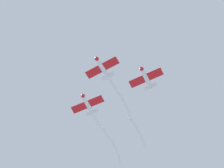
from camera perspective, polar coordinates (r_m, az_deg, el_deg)
airplane_lead at (r=86.35m, az=-1.34°, el=2.26°), size 5.69×7.32×1.85m
smoke_trail_lead at (r=93.38m, az=2.29°, el=-4.05°), size 18.83×12.17×4.16m
airplane_left_wing at (r=87.59m, az=4.67°, el=0.86°), size 5.66×7.20×1.85m
airplane_right_wing at (r=90.71m, az=-3.35°, el=-2.77°), size 5.72×7.15×1.85m
smoke_trail_right_wing at (r=96.55m, az=-0.44°, el=-7.51°), size 14.06×9.61×3.02m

